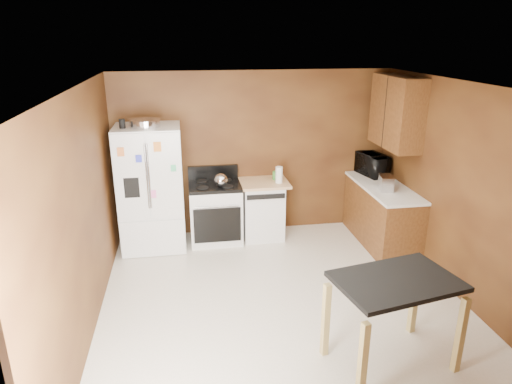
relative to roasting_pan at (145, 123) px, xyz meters
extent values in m
plane|color=silver|center=(1.56, -1.82, -1.85)|extent=(4.50, 4.50, 0.00)
plane|color=white|center=(1.56, -1.82, 0.65)|extent=(4.50, 4.50, 0.00)
plane|color=brown|center=(1.56, 0.43, -0.60)|extent=(4.20, 0.00, 4.20)
plane|color=brown|center=(1.56, -4.07, -0.60)|extent=(4.20, 0.00, 4.20)
plane|color=brown|center=(-0.54, -1.82, -0.60)|extent=(0.00, 4.50, 4.50)
plane|color=brown|center=(3.66, -1.82, -0.60)|extent=(0.00, 4.50, 4.50)
cylinder|color=silver|center=(0.00, 0.00, 0.00)|extent=(0.41, 0.41, 0.10)
cylinder|color=black|center=(-0.29, -0.06, 0.01)|extent=(0.08, 0.08, 0.12)
sphere|color=silver|center=(1.00, -0.05, -0.85)|extent=(0.20, 0.20, 0.20)
cylinder|color=white|center=(1.88, 0.04, -0.84)|extent=(0.11, 0.11, 0.25)
cylinder|color=green|center=(1.87, 0.21, -0.90)|extent=(0.14, 0.14, 0.12)
cube|color=silver|center=(3.30, -0.55, -0.85)|extent=(0.24, 0.32, 0.21)
imported|color=black|center=(3.39, 0.18, -0.80)|extent=(0.49, 0.62, 0.30)
cube|color=white|center=(0.01, 0.05, -0.95)|extent=(0.90, 0.75, 1.80)
cube|color=white|center=(-0.21, -0.33, -0.67)|extent=(0.43, 0.02, 1.20)
cube|color=white|center=(0.24, -0.33, -0.67)|extent=(0.43, 0.02, 1.20)
cube|color=white|center=(0.01, -0.33, -1.57)|extent=(0.88, 0.02, 0.54)
cube|color=black|center=(-0.21, -0.34, -0.80)|extent=(0.20, 0.01, 0.28)
cylinder|color=silver|center=(0.00, -0.36, -0.65)|extent=(0.02, 0.02, 0.90)
cylinder|color=silver|center=(0.03, -0.36, -0.65)|extent=(0.02, 0.02, 0.90)
cube|color=orange|center=(-0.31, -0.36, -0.30)|extent=(0.09, 0.00, 0.12)
cube|color=blue|center=(-0.09, -0.36, -0.40)|extent=(0.08, 0.00, 0.10)
cube|color=orange|center=(0.16, -0.36, -0.25)|extent=(0.10, 0.00, 0.13)
cube|color=#45C17D|center=(0.35, -0.36, -0.55)|extent=(0.07, 0.00, 0.09)
cube|color=pink|center=(0.06, -0.36, -0.90)|extent=(0.08, 0.00, 0.11)
cube|color=white|center=(0.92, 0.10, -1.43)|extent=(0.76, 0.65, 0.85)
cube|color=black|center=(0.92, 0.10, -0.98)|extent=(0.76, 0.65, 0.05)
cube|color=black|center=(0.92, 0.39, -0.85)|extent=(0.76, 0.06, 0.20)
cube|color=black|center=(0.92, -0.23, -1.47)|extent=(0.68, 0.02, 0.52)
cylinder|color=silver|center=(0.92, -0.24, -1.18)|extent=(0.62, 0.02, 0.02)
cylinder|color=black|center=(0.74, 0.26, -0.95)|extent=(0.17, 0.17, 0.02)
cylinder|color=black|center=(1.10, 0.26, -0.95)|extent=(0.17, 0.17, 0.02)
cylinder|color=black|center=(0.74, -0.06, -0.95)|extent=(0.17, 0.17, 0.02)
cylinder|color=black|center=(1.10, -0.06, -0.95)|extent=(0.17, 0.17, 0.02)
cube|color=white|center=(1.64, 0.13, -1.43)|extent=(0.60, 0.60, 0.85)
cube|color=black|center=(1.64, -0.18, -1.09)|extent=(0.56, 0.02, 0.07)
cube|color=tan|center=(1.64, 0.13, -0.98)|extent=(0.78, 0.62, 0.04)
cube|color=brown|center=(3.36, -0.37, -1.42)|extent=(0.60, 1.55, 0.86)
cube|color=white|center=(3.36, -0.37, -0.97)|extent=(0.63, 1.58, 0.04)
cube|color=brown|center=(3.49, -0.27, 0.10)|extent=(0.35, 1.05, 1.00)
cube|color=black|center=(3.31, -0.27, 0.10)|extent=(0.01, 0.01, 1.00)
cube|color=black|center=(2.34, -2.93, -0.97)|extent=(1.21, 0.92, 0.05)
cube|color=tan|center=(1.77, -2.71, -1.46)|extent=(0.07, 0.07, 0.78)
cube|color=tan|center=(2.79, -2.51, -1.46)|extent=(0.07, 0.07, 0.78)
cube|color=tan|center=(1.89, -3.34, -1.46)|extent=(0.07, 0.07, 0.78)
cube|color=tan|center=(2.91, -3.14, -1.46)|extent=(0.07, 0.07, 0.78)
camera|label=1|loc=(0.51, -6.30, 1.15)|focal=32.00mm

